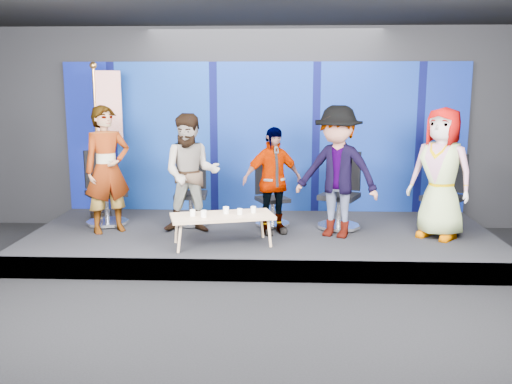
{
  "coord_description": "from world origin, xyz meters",
  "views": [
    {
      "loc": [
        0.28,
        -6.03,
        2.54
      ],
      "look_at": [
        -0.09,
        2.4,
        0.92
      ],
      "focal_mm": 40.0,
      "sensor_mm": 36.0,
      "label": 1
    }
  ],
  "objects_px": {
    "panelist_c": "(272,181)",
    "mug_c": "(226,210)",
    "panelist_e": "(441,173)",
    "mug_a": "(193,213)",
    "panelist_d": "(337,172)",
    "chair_a": "(105,200)",
    "mug_d": "(240,212)",
    "flag_stand": "(105,137)",
    "panelist_b": "(191,173)",
    "chair_c": "(271,205)",
    "panelist_a": "(107,170)",
    "chair_b": "(191,201)",
    "chair_e": "(444,205)",
    "coffee_table": "(222,217)",
    "mug_b": "(204,214)",
    "mug_e": "(253,210)",
    "chair_d": "(340,203)"
  },
  "relations": [
    {
      "from": "flag_stand",
      "to": "mug_c",
      "type": "bearing_deg",
      "value": -59.99
    },
    {
      "from": "mug_d",
      "to": "mug_a",
      "type": "bearing_deg",
      "value": -170.3
    },
    {
      "from": "panelist_d",
      "to": "coffee_table",
      "type": "bearing_deg",
      "value": -137.0
    },
    {
      "from": "chair_c",
      "to": "mug_b",
      "type": "xyz_separation_m",
      "value": [
        -0.9,
        -1.33,
        0.16
      ]
    },
    {
      "from": "mug_c",
      "to": "flag_stand",
      "type": "relative_size",
      "value": 0.04
    },
    {
      "from": "chair_c",
      "to": "coffee_table",
      "type": "height_order",
      "value": "chair_c"
    },
    {
      "from": "mug_b",
      "to": "flag_stand",
      "type": "distance_m",
      "value": 2.73
    },
    {
      "from": "panelist_c",
      "to": "mug_c",
      "type": "xyz_separation_m",
      "value": [
        -0.64,
        -0.61,
        -0.32
      ]
    },
    {
      "from": "panelist_a",
      "to": "mug_c",
      "type": "bearing_deg",
      "value": -52.91
    },
    {
      "from": "panelist_b",
      "to": "mug_a",
      "type": "bearing_deg",
      "value": -83.86
    },
    {
      "from": "chair_d",
      "to": "mug_b",
      "type": "xyz_separation_m",
      "value": [
        -1.99,
        -1.2,
        0.09
      ]
    },
    {
      "from": "chair_d",
      "to": "panelist_b",
      "type": "bearing_deg",
      "value": -147.47
    },
    {
      "from": "chair_b",
      "to": "panelist_e",
      "type": "distance_m",
      "value": 3.86
    },
    {
      "from": "mug_c",
      "to": "mug_e",
      "type": "bearing_deg",
      "value": 10.48
    },
    {
      "from": "mug_b",
      "to": "mug_d",
      "type": "bearing_deg",
      "value": 19.21
    },
    {
      "from": "panelist_b",
      "to": "panelist_a",
      "type": "bearing_deg",
      "value": 179.25
    },
    {
      "from": "chair_d",
      "to": "flag_stand",
      "type": "distance_m",
      "value": 4.02
    },
    {
      "from": "chair_d",
      "to": "panelist_e",
      "type": "distance_m",
      "value": 1.58
    },
    {
      "from": "chair_b",
      "to": "panelist_c",
      "type": "distance_m",
      "value": 1.49
    },
    {
      "from": "mug_a",
      "to": "flag_stand",
      "type": "relative_size",
      "value": 0.03
    },
    {
      "from": "chair_b",
      "to": "panelist_d",
      "type": "height_order",
      "value": "panelist_d"
    },
    {
      "from": "panelist_e",
      "to": "flag_stand",
      "type": "relative_size",
      "value": 0.74
    },
    {
      "from": "chair_d",
      "to": "mug_a",
      "type": "bearing_deg",
      "value": -127.59
    },
    {
      "from": "panelist_b",
      "to": "chair_c",
      "type": "relative_size",
      "value": 1.81
    },
    {
      "from": "panelist_c",
      "to": "chair_d",
      "type": "height_order",
      "value": "panelist_c"
    },
    {
      "from": "chair_a",
      "to": "panelist_c",
      "type": "relative_size",
      "value": 0.74
    },
    {
      "from": "panelist_c",
      "to": "panelist_a",
      "type": "bearing_deg",
      "value": 156.49
    },
    {
      "from": "chair_d",
      "to": "chair_e",
      "type": "bearing_deg",
      "value": 23.12
    },
    {
      "from": "panelist_d",
      "to": "mug_e",
      "type": "xyz_separation_m",
      "value": [
        -1.21,
        -0.4,
        -0.48
      ]
    },
    {
      "from": "panelist_d",
      "to": "mug_e",
      "type": "relative_size",
      "value": 21.33
    },
    {
      "from": "coffee_table",
      "to": "mug_c",
      "type": "relative_size",
      "value": 15.49
    },
    {
      "from": "coffee_table",
      "to": "mug_c",
      "type": "height_order",
      "value": "mug_c"
    },
    {
      "from": "panelist_e",
      "to": "mug_a",
      "type": "relative_size",
      "value": 21.25
    },
    {
      "from": "panelist_a",
      "to": "panelist_e",
      "type": "height_order",
      "value": "panelist_a"
    },
    {
      "from": "panelist_a",
      "to": "flag_stand",
      "type": "relative_size",
      "value": 0.74
    },
    {
      "from": "panelist_d",
      "to": "chair_a",
      "type": "bearing_deg",
      "value": -164.73
    },
    {
      "from": "mug_d",
      "to": "flag_stand",
      "type": "distance_m",
      "value": 2.99
    },
    {
      "from": "chair_c",
      "to": "mug_a",
      "type": "xyz_separation_m",
      "value": [
        -1.06,
        -1.27,
        0.15
      ]
    },
    {
      "from": "chair_c",
      "to": "chair_d",
      "type": "xyz_separation_m",
      "value": [
        1.08,
        -0.13,
        0.07
      ]
    },
    {
      "from": "panelist_d",
      "to": "mug_c",
      "type": "height_order",
      "value": "panelist_d"
    },
    {
      "from": "panelist_c",
      "to": "panelist_d",
      "type": "xyz_separation_m",
      "value": [
        0.95,
        -0.13,
        0.16
      ]
    },
    {
      "from": "chair_b",
      "to": "panelist_d",
      "type": "distance_m",
      "value": 2.43
    },
    {
      "from": "mug_a",
      "to": "mug_e",
      "type": "height_order",
      "value": "same"
    },
    {
      "from": "panelist_e",
      "to": "flag_stand",
      "type": "height_order",
      "value": "flag_stand"
    },
    {
      "from": "panelist_e",
      "to": "mug_a",
      "type": "distance_m",
      "value": 3.62
    },
    {
      "from": "panelist_b",
      "to": "chair_d",
      "type": "distance_m",
      "value": 2.36
    },
    {
      "from": "chair_a",
      "to": "chair_c",
      "type": "bearing_deg",
      "value": -34.2
    },
    {
      "from": "chair_a",
      "to": "coffee_table",
      "type": "bearing_deg",
      "value": -64.71
    },
    {
      "from": "coffee_table",
      "to": "mug_d",
      "type": "distance_m",
      "value": 0.26
    },
    {
      "from": "panelist_a",
      "to": "chair_e",
      "type": "distance_m",
      "value": 5.18
    }
  ]
}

